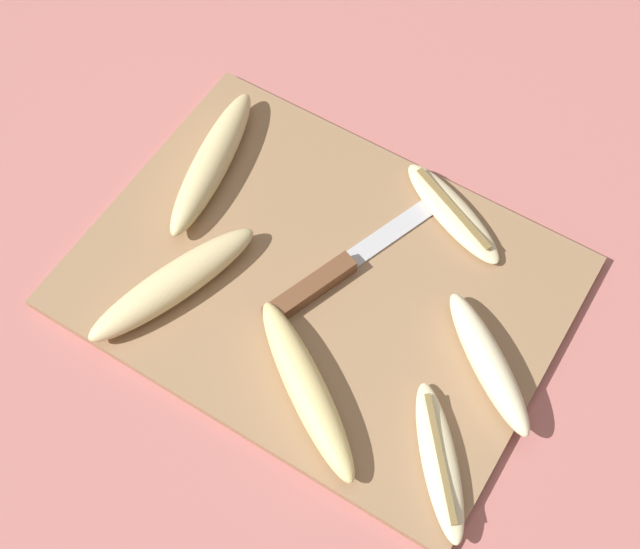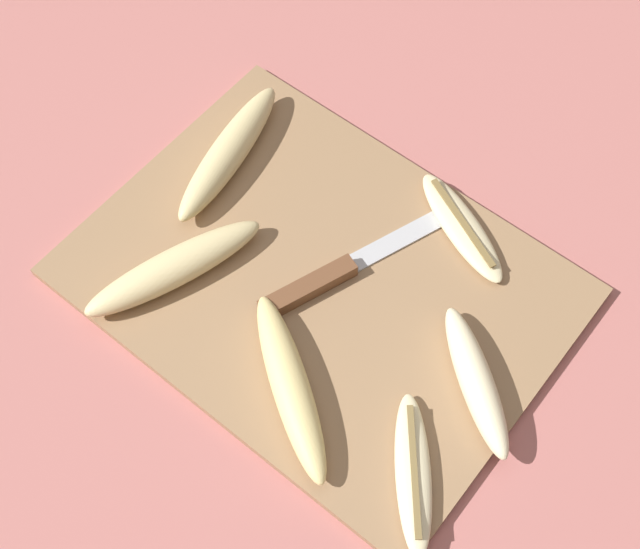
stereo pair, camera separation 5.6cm
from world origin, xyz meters
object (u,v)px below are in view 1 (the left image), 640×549
Objects in this scene: knife at (325,275)px; banana_cream_curved at (452,213)px; banana_golden_short at (307,388)px; banana_bright_far at (488,363)px; banana_mellow_near at (212,162)px; banana_ripe_center at (173,283)px; banana_pale_long at (439,460)px.

banana_cream_curved reaches higher than knife.
knife is at bearing -119.05° from banana_cream_curved.
banana_golden_short is (0.05, -0.12, 0.01)m from knife.
banana_golden_short is 0.18m from banana_bright_far.
knife is 1.17× the size of banana_mellow_near.
knife is 1.57× the size of banana_cream_curved.
knife is 1.19× the size of banana_ripe_center.
banana_pale_long is at bearing -87.24° from banana_bright_far.
banana_golden_short is at bearing -36.46° from banana_mellow_near.
banana_golden_short is 0.18m from banana_ripe_center.
banana_pale_long is 0.32m from banana_ripe_center.
knife is at bearing 149.91° from banana_pale_long.
banana_pale_long is (0.20, -0.11, 0.00)m from knife.
banana_pale_long is at bearing -3.29° from banana_ripe_center.
knife is 1.71× the size of banana_pale_long.
banana_cream_curved is at bearing 18.82° from banana_mellow_near.
banana_golden_short reaches higher than knife.
knife is 0.23m from banana_pale_long.
banana_pale_long is 0.95× the size of banana_bright_far.
banana_pale_long is at bearing -9.99° from knife.
banana_mellow_near is 0.27m from banana_cream_curved.
banana_bright_far is at bearing 92.76° from banana_pale_long.
banana_mellow_near reaches higher than banana_golden_short.
knife is 0.16m from banana_ripe_center.
banana_ripe_center is (-0.18, 0.03, 0.00)m from banana_golden_short.
banana_bright_far is (0.19, -0.00, 0.01)m from knife.
banana_cream_curved is (0.02, 0.26, -0.01)m from banana_golden_short.
banana_mellow_near reaches higher than banana_bright_far.
banana_bright_far is 0.33m from banana_ripe_center.
banana_pale_long is 0.92× the size of banana_cream_curved.
banana_bright_far is (0.14, 0.12, -0.00)m from banana_golden_short.
banana_bright_far is at bearing 16.23° from banana_ripe_center.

